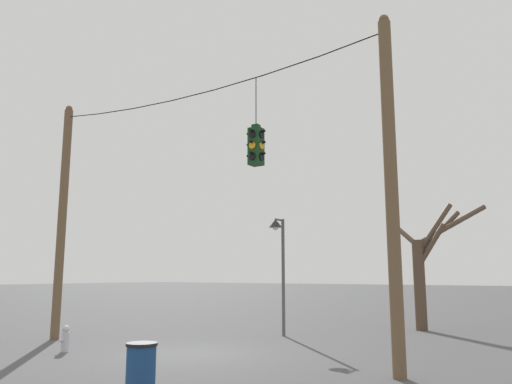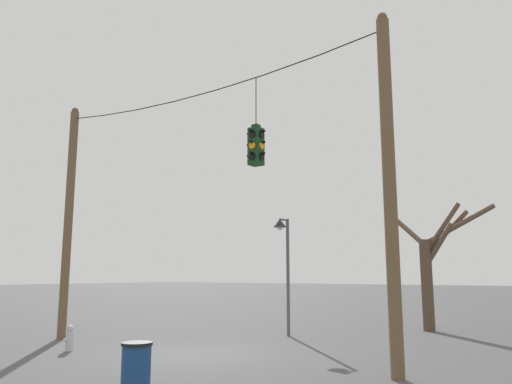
{
  "view_description": "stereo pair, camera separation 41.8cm",
  "coord_description": "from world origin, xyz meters",
  "px_view_note": "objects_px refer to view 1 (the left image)",
  "views": [
    {
      "loc": [
        9.59,
        -11.24,
        2.22
      ],
      "look_at": [
        2.32,
        -0.11,
        4.43
      ],
      "focal_mm": 35.0,
      "sensor_mm": 36.0,
      "label": 1
    },
    {
      "loc": [
        9.94,
        -11.0,
        2.22
      ],
      "look_at": [
        2.32,
        -0.11,
        4.43
      ],
      "focal_mm": 35.0,
      "sensor_mm": 36.0,
      "label": 2
    }
  ],
  "objects_px": {
    "street_lamp": "(279,246)",
    "bare_tree": "(426,262)",
    "fire_hydrant": "(65,338)",
    "utility_pole_right": "(391,187)",
    "traffic_light_near_left_pole": "(256,146)",
    "utility_pole_left": "(62,219)",
    "trash_bin": "(141,368)"
  },
  "relations": [
    {
      "from": "street_lamp",
      "to": "bare_tree",
      "type": "distance_m",
      "value": 6.58
    },
    {
      "from": "street_lamp",
      "to": "fire_hydrant",
      "type": "bearing_deg",
      "value": -117.84
    },
    {
      "from": "bare_tree",
      "to": "utility_pole_right",
      "type": "bearing_deg",
      "value": -79.13
    },
    {
      "from": "traffic_light_near_left_pole",
      "to": "street_lamp",
      "type": "bearing_deg",
      "value": 114.13
    },
    {
      "from": "utility_pole_left",
      "to": "trash_bin",
      "type": "xyz_separation_m",
      "value": [
        8.44,
        -4.1,
        -3.74
      ]
    },
    {
      "from": "traffic_light_near_left_pole",
      "to": "street_lamp",
      "type": "relative_size",
      "value": 0.59
    },
    {
      "from": "street_lamp",
      "to": "traffic_light_near_left_pole",
      "type": "bearing_deg",
      "value": -65.87
    },
    {
      "from": "bare_tree",
      "to": "trash_bin",
      "type": "height_order",
      "value": "bare_tree"
    },
    {
      "from": "fire_hydrant",
      "to": "trash_bin",
      "type": "bearing_deg",
      "value": -23.84
    },
    {
      "from": "utility_pole_right",
      "to": "trash_bin",
      "type": "relative_size",
      "value": 8.94
    },
    {
      "from": "utility_pole_left",
      "to": "trash_bin",
      "type": "distance_m",
      "value": 10.11
    },
    {
      "from": "traffic_light_near_left_pole",
      "to": "bare_tree",
      "type": "distance_m",
      "value": 10.71
    },
    {
      "from": "utility_pole_left",
      "to": "street_lamp",
      "type": "distance_m",
      "value": 7.93
    },
    {
      "from": "utility_pole_right",
      "to": "trash_bin",
      "type": "bearing_deg",
      "value": -131.43
    },
    {
      "from": "utility_pole_right",
      "to": "street_lamp",
      "type": "distance_m",
      "value": 7.74
    },
    {
      "from": "bare_tree",
      "to": "fire_hydrant",
      "type": "bearing_deg",
      "value": -122.25
    },
    {
      "from": "fire_hydrant",
      "to": "trash_bin",
      "type": "relative_size",
      "value": 0.8
    },
    {
      "from": "utility_pole_right",
      "to": "street_lamp",
      "type": "relative_size",
      "value": 1.97
    },
    {
      "from": "utility_pole_left",
      "to": "bare_tree",
      "type": "relative_size",
      "value": 1.63
    },
    {
      "from": "traffic_light_near_left_pole",
      "to": "bare_tree",
      "type": "xyz_separation_m",
      "value": [
        1.77,
        10.14,
        -2.96
      ]
    },
    {
      "from": "utility_pole_left",
      "to": "traffic_light_near_left_pole",
      "type": "relative_size",
      "value": 3.35
    },
    {
      "from": "utility_pole_left",
      "to": "fire_hydrant",
      "type": "relative_size",
      "value": 11.24
    },
    {
      "from": "utility_pole_left",
      "to": "traffic_light_near_left_pole",
      "type": "xyz_separation_m",
      "value": [
        8.35,
        0.0,
        1.5
      ]
    },
    {
      "from": "utility_pole_right",
      "to": "bare_tree",
      "type": "relative_size",
      "value": 1.63
    },
    {
      "from": "street_lamp",
      "to": "utility_pole_right",
      "type": "bearing_deg",
      "value": -39.71
    },
    {
      "from": "utility_pole_right",
      "to": "street_lamp",
      "type": "height_order",
      "value": "utility_pole_right"
    },
    {
      "from": "street_lamp",
      "to": "fire_hydrant",
      "type": "distance_m",
      "value": 7.89
    },
    {
      "from": "trash_bin",
      "to": "utility_pole_left",
      "type": "bearing_deg",
      "value": 154.08
    },
    {
      "from": "utility_pole_right",
      "to": "traffic_light_near_left_pole",
      "type": "xyz_separation_m",
      "value": [
        -3.71,
        0.0,
        1.5
      ]
    },
    {
      "from": "bare_tree",
      "to": "traffic_light_near_left_pole",
      "type": "bearing_deg",
      "value": -99.89
    },
    {
      "from": "trash_bin",
      "to": "bare_tree",
      "type": "bearing_deg",
      "value": 83.29
    },
    {
      "from": "bare_tree",
      "to": "fire_hydrant",
      "type": "distance_m",
      "value": 14.05
    }
  ]
}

